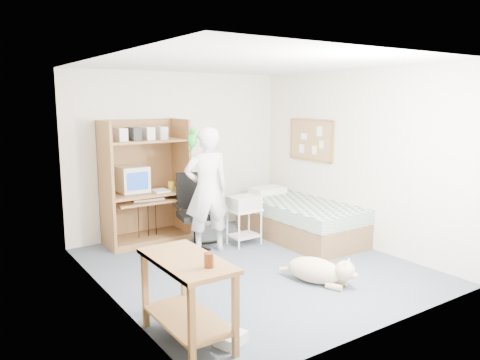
{
  "coord_description": "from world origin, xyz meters",
  "views": [
    {
      "loc": [
        -3.3,
        -4.6,
        2.08
      ],
      "look_at": [
        0.05,
        0.36,
        1.05
      ],
      "focal_mm": 35.0,
      "sensor_mm": 36.0,
      "label": 1
    }
  ],
  "objects_px": {
    "office_chair": "(194,221)",
    "printer_cart": "(244,221)",
    "side_desk": "(187,287)",
    "computer_hutch": "(145,187)",
    "person": "(207,190)",
    "dog": "(319,270)",
    "bed": "(299,219)"
  },
  "relations": [
    {
      "from": "person",
      "to": "computer_hutch",
      "type": "bearing_deg",
      "value": -46.83
    },
    {
      "from": "dog",
      "to": "person",
      "type": "bearing_deg",
      "value": 81.76
    },
    {
      "from": "bed",
      "to": "office_chair",
      "type": "relative_size",
      "value": 1.95
    },
    {
      "from": "computer_hutch",
      "to": "bed",
      "type": "xyz_separation_m",
      "value": [
        2.0,
        -1.12,
        -0.53
      ]
    },
    {
      "from": "side_desk",
      "to": "printer_cart",
      "type": "relative_size",
      "value": 1.87
    },
    {
      "from": "office_chair",
      "to": "dog",
      "type": "bearing_deg",
      "value": -64.18
    },
    {
      "from": "computer_hutch",
      "to": "person",
      "type": "xyz_separation_m",
      "value": [
        0.53,
        -0.89,
        0.04
      ]
    },
    {
      "from": "computer_hutch",
      "to": "printer_cart",
      "type": "relative_size",
      "value": 3.37
    },
    {
      "from": "bed",
      "to": "office_chair",
      "type": "distance_m",
      "value": 1.6
    },
    {
      "from": "office_chair",
      "to": "computer_hutch",
      "type": "bearing_deg",
      "value": 142.59
    },
    {
      "from": "person",
      "to": "dog",
      "type": "relative_size",
      "value": 1.89
    },
    {
      "from": "side_desk",
      "to": "printer_cart",
      "type": "height_order",
      "value": "side_desk"
    },
    {
      "from": "side_desk",
      "to": "office_chair",
      "type": "relative_size",
      "value": 0.96
    },
    {
      "from": "computer_hutch",
      "to": "office_chair",
      "type": "bearing_deg",
      "value": -49.48
    },
    {
      "from": "office_chair",
      "to": "person",
      "type": "height_order",
      "value": "person"
    },
    {
      "from": "dog",
      "to": "office_chair",
      "type": "bearing_deg",
      "value": 80.64
    },
    {
      "from": "side_desk",
      "to": "office_chair",
      "type": "distance_m",
      "value": 2.72
    },
    {
      "from": "side_desk",
      "to": "office_chair",
      "type": "bearing_deg",
      "value": 60.27
    },
    {
      "from": "computer_hutch",
      "to": "dog",
      "type": "distance_m",
      "value": 2.89
    },
    {
      "from": "dog",
      "to": "computer_hutch",
      "type": "bearing_deg",
      "value": 87.67
    },
    {
      "from": "person",
      "to": "printer_cart",
      "type": "distance_m",
      "value": 0.78
    },
    {
      "from": "side_desk",
      "to": "person",
      "type": "distance_m",
      "value": 2.5
    },
    {
      "from": "dog",
      "to": "printer_cart",
      "type": "relative_size",
      "value": 1.71
    },
    {
      "from": "bed",
      "to": "printer_cart",
      "type": "xyz_separation_m",
      "value": [
        -0.88,
        0.19,
        0.07
      ]
    },
    {
      "from": "bed",
      "to": "dog",
      "type": "xyz_separation_m",
      "value": [
        -1.0,
        -1.51,
        -0.13
      ]
    },
    {
      "from": "bed",
      "to": "side_desk",
      "type": "bearing_deg",
      "value": -147.5
    },
    {
      "from": "computer_hutch",
      "to": "office_chair",
      "type": "relative_size",
      "value": 1.74
    },
    {
      "from": "dog",
      "to": "printer_cart",
      "type": "distance_m",
      "value": 1.71
    },
    {
      "from": "office_chair",
      "to": "printer_cart",
      "type": "height_order",
      "value": "office_chair"
    },
    {
      "from": "dog",
      "to": "printer_cart",
      "type": "xyz_separation_m",
      "value": [
        0.13,
        1.7,
        0.2
      ]
    },
    {
      "from": "computer_hutch",
      "to": "dog",
      "type": "height_order",
      "value": "computer_hutch"
    },
    {
      "from": "bed",
      "to": "office_chair",
      "type": "height_order",
      "value": "office_chair"
    }
  ]
}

